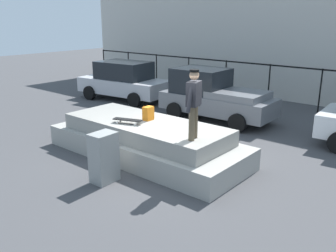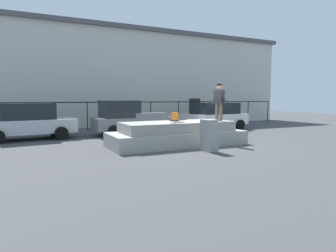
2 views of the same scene
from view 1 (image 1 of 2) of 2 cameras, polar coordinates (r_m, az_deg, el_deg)
ground_plane at (r=9.65m, az=0.31°, el=-6.18°), size 60.00×60.00×0.00m
concrete_ledge at (r=10.18m, az=-3.49°, el=-2.23°), size 5.81×2.26×1.00m
skateboarder at (r=8.33m, az=4.03°, el=4.05°), size 0.35×0.81×1.62m
skateboard at (r=9.82m, az=-6.30°, el=0.95°), size 0.83×0.46×0.12m
backpack at (r=10.09m, az=-3.10°, el=1.98°), size 0.21×0.29×0.38m
car_silver_sedan_near at (r=17.18m, az=-6.84°, el=7.03°), size 4.49×2.42×1.77m
car_grey_pickup_mid at (r=13.79m, az=7.10°, el=4.74°), size 4.32×2.06×1.88m
utility_box at (r=8.68m, az=-9.96°, el=-4.86°), size 0.46×0.61×1.20m
fence_row at (r=16.09m, az=19.05°, el=6.91°), size 24.06×0.06×1.79m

